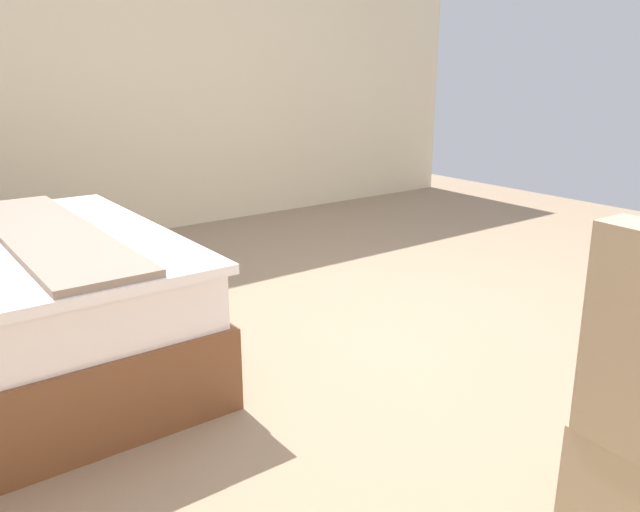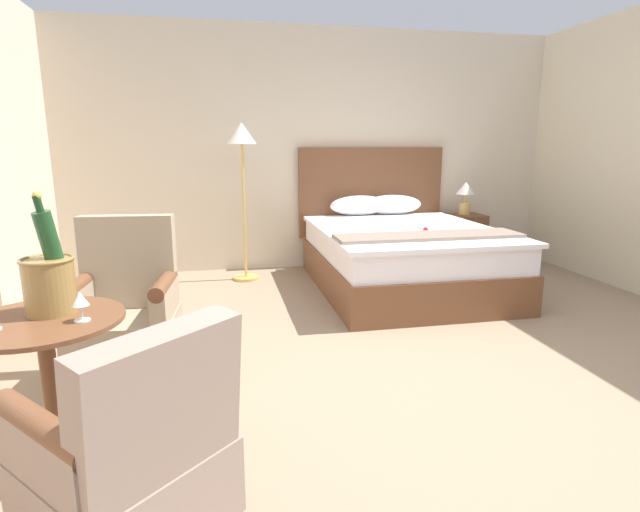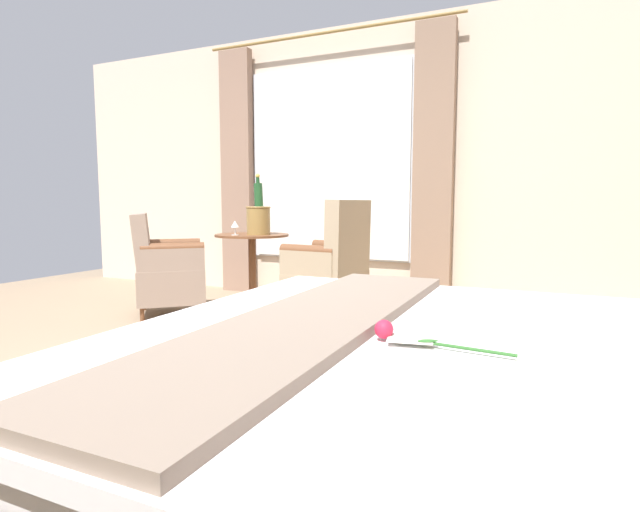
% 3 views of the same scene
% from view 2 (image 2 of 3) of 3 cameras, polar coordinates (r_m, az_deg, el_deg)
% --- Properties ---
extents(ground_plane, '(7.92, 7.92, 0.00)m').
position_cam_2_polar(ground_plane, '(3.12, 11.42, -14.65)').
color(ground_plane, '#937B61').
extents(wall_headboard_side, '(5.77, 0.12, 2.71)m').
position_cam_2_polar(wall_headboard_side, '(5.92, -0.60, 11.94)').
color(wall_headboard_side, beige).
rests_on(wall_headboard_side, ground).
extents(bed, '(1.73, 2.22, 1.39)m').
position_cam_2_polar(bed, '(5.11, 9.14, 0.45)').
color(bed, brown).
rests_on(bed, ground).
extents(nightstand, '(0.47, 0.38, 0.62)m').
position_cam_2_polar(nightstand, '(6.20, 15.97, 1.75)').
color(nightstand, brown).
rests_on(nightstand, ground).
extents(bedside_lamp, '(0.23, 0.23, 0.38)m').
position_cam_2_polar(bedside_lamp, '(6.13, 16.28, 6.90)').
color(bedside_lamp, tan).
rests_on(bedside_lamp, nightstand).
extents(floor_lamp_brass, '(0.30, 0.30, 1.64)m').
position_cam_2_polar(floor_lamp_brass, '(5.28, -8.89, 11.60)').
color(floor_lamp_brass, tan).
rests_on(floor_lamp_brass, ground).
extents(side_table_round, '(0.66, 0.66, 0.70)m').
position_cam_2_polar(side_table_round, '(2.51, -28.54, -11.78)').
color(side_table_round, brown).
rests_on(side_table_round, ground).
extents(champagne_bucket, '(0.22, 0.22, 0.53)m').
position_cam_2_polar(champagne_bucket, '(2.45, -28.53, -2.17)').
color(champagne_bucket, olive).
rests_on(champagne_bucket, side_table_round).
extents(wine_glass_near_edge, '(0.07, 0.07, 0.13)m').
position_cam_2_polar(wine_glass_near_edge, '(2.29, -25.72, -4.63)').
color(wine_glass_near_edge, white).
rests_on(wine_glass_near_edge, side_table_round).
extents(armchair_by_window, '(0.63, 0.56, 1.00)m').
position_cam_2_polar(armchair_by_window, '(3.24, -21.28, -6.02)').
color(armchair_by_window, brown).
rests_on(armchair_by_window, ground).
extents(armchair_facing_bed, '(0.80, 0.81, 0.89)m').
position_cam_2_polar(armchair_facing_bed, '(1.90, -20.67, -20.91)').
color(armchair_facing_bed, brown).
rests_on(armchair_facing_bed, ground).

